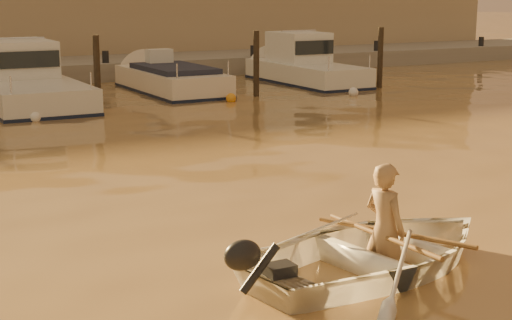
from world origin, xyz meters
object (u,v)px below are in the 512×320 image
moored_boat_3 (172,85)px  moored_boat_4 (306,65)px  person (385,229)px  moored_boat_2 (21,80)px  dinghy (378,251)px  waterfront_building (6,9)px

moored_boat_3 → moored_boat_4: bearing=0.0°
person → moored_boat_2: bearing=-7.1°
dinghy → moored_boat_3: bearing=-23.6°
moored_boat_4 → moored_boat_3: bearing=180.0°
waterfront_building → moored_boat_4: bearing=-54.1°
person → moored_boat_2: 16.40m
moored_boat_4 → waterfront_building: (-7.98, 11.00, 1.77)m
dinghy → waterfront_building: size_ratio=0.08×
moored_boat_2 → dinghy: bearing=-88.0°
moored_boat_2 → moored_boat_3: moored_boat_2 is taller
person → moored_boat_3: bearing=-23.3°
moored_boat_3 → moored_boat_2: bearing=180.0°
dinghy → person: bearing=-90.0°
moored_boat_2 → moored_boat_4: bearing=0.0°
person → waterfront_building: size_ratio=0.03×
dinghy → waterfront_building: (1.23, 27.40, 2.16)m
person → moored_boat_3: (4.02, 16.39, -0.26)m
moored_boat_2 → moored_boat_3: bearing=0.0°
moored_boat_3 → moored_boat_4: moored_boat_4 is taller
moored_boat_4 → moored_boat_2: bearing=180.0°
person → moored_boat_4: 18.75m
person → moored_boat_3: 16.88m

